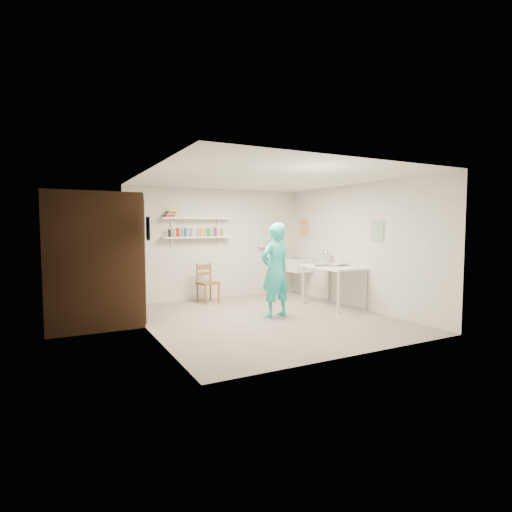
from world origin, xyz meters
name	(u,v)px	position (x,y,z in m)	size (l,w,h in m)	color
floor	(267,319)	(0.00, 0.00, -0.01)	(4.00, 4.50, 0.02)	slate
ceiling	(267,177)	(0.00, 0.00, 2.41)	(4.00, 4.50, 0.02)	silver
wall_back	(217,244)	(0.00, 2.26, 1.20)	(4.00, 0.02, 2.40)	silver
wall_front	(358,258)	(0.00, -2.26, 1.20)	(4.00, 0.02, 2.40)	silver
wall_left	(148,252)	(-2.01, 0.00, 1.20)	(0.02, 4.50, 2.40)	silver
wall_right	(357,246)	(2.01, 0.00, 1.20)	(0.02, 4.50, 2.40)	silver
doorway_recess	(136,260)	(-1.99, 1.05, 1.00)	(0.02, 0.90, 2.00)	black
corridor_box	(91,259)	(-2.70, 1.05, 1.05)	(1.40, 1.50, 2.10)	brown
door_lintel	(135,199)	(-1.97, 1.05, 2.05)	(0.06, 1.05, 0.10)	brown
door_jamb_near	(143,263)	(-1.97, 0.55, 1.00)	(0.06, 0.10, 2.00)	brown
door_jamb_far	(131,258)	(-1.97, 1.55, 1.00)	(0.06, 0.10, 2.00)	brown
shelf_lower	(197,237)	(-0.50, 2.13, 1.35)	(1.50, 0.22, 0.03)	white
shelf_upper	(197,218)	(-0.50, 2.13, 1.75)	(1.50, 0.22, 0.03)	white
ledge_shelf	(272,246)	(1.35, 2.17, 1.12)	(0.70, 0.14, 0.03)	white
poster_left	(148,229)	(-1.99, 0.05, 1.55)	(0.01, 0.28, 0.36)	#334C7F
poster_right_a	(304,228)	(1.99, 1.80, 1.55)	(0.01, 0.34, 0.42)	#995933
poster_right_b	(378,231)	(1.99, -0.55, 1.50)	(0.01, 0.30, 0.38)	#3F724C
belfast_sink	(297,265)	(1.75, 1.70, 0.70)	(0.48, 0.60, 0.30)	white
man	(275,270)	(0.18, 0.02, 0.82)	(0.60, 0.39, 1.64)	#27C7C5
wall_clock	(271,254)	(0.23, 0.24, 1.09)	(0.30, 0.30, 0.04)	beige
wooden_chair	(208,283)	(-0.40, 1.78, 0.41)	(0.38, 0.37, 0.82)	brown
work_table	(333,286)	(1.64, 0.26, 0.40)	(0.72, 1.20, 0.80)	white
desk_lamp	(326,253)	(1.84, 0.74, 1.02)	(0.15, 0.15, 0.15)	silver
spray_cans	(197,233)	(-0.50, 2.13, 1.45)	(1.29, 0.06, 0.17)	black
book_stack	(171,214)	(-1.06, 2.13, 1.83)	(0.26, 0.14, 0.14)	red
ledge_pots	(272,244)	(1.35, 2.17, 1.18)	(0.48, 0.07, 0.09)	silver
papers	(333,265)	(1.64, 0.26, 0.82)	(0.30, 0.22, 0.03)	silver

